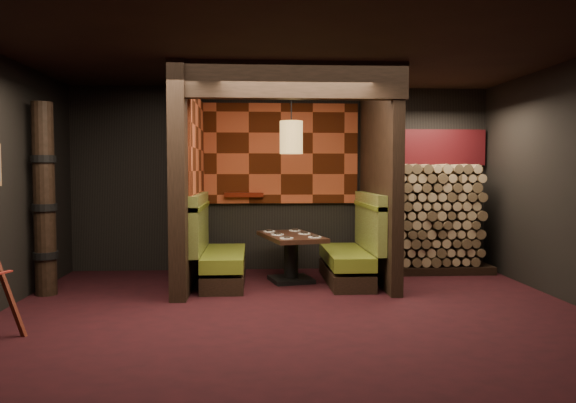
# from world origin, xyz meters

# --- Properties ---
(floor) EXTENTS (6.50, 5.50, 0.02)m
(floor) POSITION_xyz_m (0.00, 0.00, -0.01)
(floor) COLOR black
(floor) RESTS_ON ground
(ceiling) EXTENTS (6.50, 5.50, 0.02)m
(ceiling) POSITION_xyz_m (0.00, 0.00, 2.86)
(ceiling) COLOR black
(ceiling) RESTS_ON ground
(wall_back) EXTENTS (6.50, 0.02, 2.85)m
(wall_back) POSITION_xyz_m (0.00, 2.76, 1.43)
(wall_back) COLOR black
(wall_back) RESTS_ON ground
(wall_front) EXTENTS (6.50, 0.02, 2.85)m
(wall_front) POSITION_xyz_m (0.00, -2.76, 1.43)
(wall_front) COLOR black
(wall_front) RESTS_ON ground
(partition_left) EXTENTS (0.20, 2.20, 2.85)m
(partition_left) POSITION_xyz_m (-1.35, 1.65, 1.43)
(partition_left) COLOR black
(partition_left) RESTS_ON floor
(partition_right) EXTENTS (0.15, 2.10, 2.85)m
(partition_right) POSITION_xyz_m (1.30, 1.70, 1.43)
(partition_right) COLOR black
(partition_right) RESTS_ON floor
(header_beam) EXTENTS (2.85, 0.18, 0.44)m
(header_beam) POSITION_xyz_m (-0.02, 0.70, 2.63)
(header_beam) COLOR black
(header_beam) RESTS_ON partition_left
(tapa_back_panel) EXTENTS (2.40, 0.06, 1.55)m
(tapa_back_panel) POSITION_xyz_m (-0.02, 2.71, 1.82)
(tapa_back_panel) COLOR #AA4526
(tapa_back_panel) RESTS_ON wall_back
(tapa_side_panel) EXTENTS (0.04, 1.85, 1.45)m
(tapa_side_panel) POSITION_xyz_m (-1.23, 1.82, 1.85)
(tapa_side_panel) COLOR #AA4526
(tapa_side_panel) RESTS_ON partition_left
(lacquer_shelf) EXTENTS (0.60, 0.12, 0.07)m
(lacquer_shelf) POSITION_xyz_m (-0.60, 2.65, 1.18)
(lacquer_shelf) COLOR #561409
(lacquer_shelf) RESTS_ON wall_back
(booth_bench_left) EXTENTS (0.68, 1.60, 1.14)m
(booth_bench_left) POSITION_xyz_m (-0.96, 1.65, 0.40)
(booth_bench_left) COLOR black
(booth_bench_left) RESTS_ON floor
(booth_bench_right) EXTENTS (0.68, 1.60, 1.14)m
(booth_bench_right) POSITION_xyz_m (0.93, 1.65, 0.40)
(booth_bench_right) COLOR black
(booth_bench_right) RESTS_ON floor
(dining_table) EXTENTS (0.96, 1.38, 0.66)m
(dining_table) POSITION_xyz_m (0.07, 1.74, 0.43)
(dining_table) COLOR black
(dining_table) RESTS_ON floor
(place_settings) EXTENTS (0.77, 1.11, 0.03)m
(place_settings) POSITION_xyz_m (0.07, 1.74, 0.67)
(place_settings) COLOR white
(place_settings) RESTS_ON dining_table
(pendant_lamp) EXTENTS (0.32, 0.32, 1.07)m
(pendant_lamp) POSITION_xyz_m (0.07, 1.69, 2.01)
(pendant_lamp) COLOR #A17D43
(pendant_lamp) RESTS_ON ceiling
(totem_column) EXTENTS (0.31, 0.31, 2.40)m
(totem_column) POSITION_xyz_m (-3.05, 1.10, 1.19)
(totem_column) COLOR black
(totem_column) RESTS_ON floor
(firewood_stack) EXTENTS (1.73, 0.70, 1.64)m
(firewood_stack) POSITION_xyz_m (2.29, 2.35, 0.82)
(firewood_stack) COLOR black
(firewood_stack) RESTS_ON floor
(mosaic_header) EXTENTS (1.83, 0.10, 0.56)m
(mosaic_header) POSITION_xyz_m (2.29, 2.68, 1.92)
(mosaic_header) COLOR maroon
(mosaic_header) RESTS_ON wall_back
(bay_front_post) EXTENTS (0.08, 0.08, 2.85)m
(bay_front_post) POSITION_xyz_m (1.39, 1.96, 1.43)
(bay_front_post) COLOR black
(bay_front_post) RESTS_ON floor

